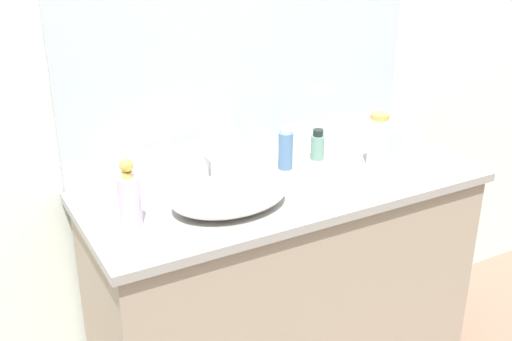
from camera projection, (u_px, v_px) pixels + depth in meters
name	position (u px, v px, depth m)	size (l,w,h in m)	color
bathroom_wall_rear	(253.00, 45.00, 2.36)	(6.00, 0.06, 2.60)	silver
vanity_counter	(282.00, 292.00, 2.42)	(1.39, 0.57, 0.90)	gray
sink_basin	(229.00, 195.00, 2.06)	(0.38, 0.28, 0.08)	silver
faucet	(208.00, 163.00, 2.17)	(0.03, 0.14, 0.16)	silver
soap_dispenser	(129.00, 198.00, 1.93)	(0.07, 0.07, 0.22)	silver
lotion_bottle	(378.00, 140.00, 2.34)	(0.07, 0.07, 0.20)	white
perfume_bottle	(286.00, 149.00, 2.32)	(0.05, 0.05, 0.15)	#4F749F
spray_can	(318.00, 145.00, 2.41)	(0.05, 0.05, 0.12)	gray
tissue_box	(399.00, 136.00, 2.46)	(0.17, 0.17, 0.16)	silver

